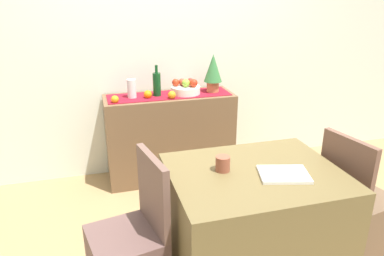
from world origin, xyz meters
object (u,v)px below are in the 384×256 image
object	(u,v)px
sideboard_console	(170,137)
wine_bottle	(157,84)
chair_by_corner	(354,219)
potted_plant	(213,71)
dining_table	(252,224)
coffee_cup	(223,164)
fruit_bowl	(186,90)
open_book	(284,174)
ceramic_vase	(132,89)

from	to	relation	value
sideboard_console	wine_bottle	bearing A→B (deg)	180.00
chair_by_corner	wine_bottle	bearing A→B (deg)	126.81
potted_plant	dining_table	bearing A→B (deg)	-98.55
coffee_cup	chair_by_corner	bearing A→B (deg)	-4.02
wine_bottle	chair_by_corner	distance (m)	1.94
sideboard_console	coffee_cup	size ratio (longest dim) A/B	13.17
fruit_bowl	potted_plant	bearing A→B (deg)	0.00
wine_bottle	open_book	xyz separation A→B (m)	(0.45, -1.55, -0.20)
chair_by_corner	fruit_bowl	bearing A→B (deg)	119.38
sideboard_console	fruit_bowl	distance (m)	0.48
wine_bottle	coffee_cup	bearing A→B (deg)	-84.49
wine_bottle	dining_table	xyz separation A→B (m)	(0.32, -1.45, -0.58)
sideboard_console	potted_plant	bearing A→B (deg)	0.00
potted_plant	ceramic_vase	bearing A→B (deg)	180.00
fruit_bowl	ceramic_vase	distance (m)	0.50
ceramic_vase	dining_table	bearing A→B (deg)	-69.32
open_book	coffee_cup	bearing A→B (deg)	168.67
wine_bottle	open_book	distance (m)	1.62
sideboard_console	open_book	xyz separation A→B (m)	(0.34, -1.55, 0.33)
coffee_cup	dining_table	bearing A→B (deg)	-19.09
wine_bottle	chair_by_corner	xyz separation A→B (m)	(1.09, -1.46, -0.68)
sideboard_console	wine_bottle	world-z (taller)	wine_bottle
open_book	chair_by_corner	world-z (taller)	chair_by_corner
ceramic_vase	open_book	xyz separation A→B (m)	(0.68, -1.55, -0.17)
ceramic_vase	chair_by_corner	xyz separation A→B (m)	(1.32, -1.46, -0.65)
sideboard_console	potted_plant	size ratio (longest dim) A/B	3.33
sideboard_console	coffee_cup	bearing A→B (deg)	-89.13
fruit_bowl	dining_table	world-z (taller)	fruit_bowl
wine_bottle	coffee_cup	world-z (taller)	wine_bottle
fruit_bowl	open_book	bearing A→B (deg)	-83.28
potted_plant	chair_by_corner	distance (m)	1.74
dining_table	ceramic_vase	bearing A→B (deg)	110.68
fruit_bowl	coffee_cup	bearing A→B (deg)	-95.60
ceramic_vase	coffee_cup	size ratio (longest dim) A/B	1.89
fruit_bowl	coffee_cup	world-z (taller)	fruit_bowl
ceramic_vase	fruit_bowl	bearing A→B (deg)	0.00
fruit_bowl	chair_by_corner	xyz separation A→B (m)	(0.82, -1.46, -0.61)
open_book	coffee_cup	world-z (taller)	coffee_cup
wine_bottle	ceramic_vase	xyz separation A→B (m)	(-0.23, -0.00, -0.03)
potted_plant	chair_by_corner	size ratio (longest dim) A/B	0.40
sideboard_console	ceramic_vase	size ratio (longest dim) A/B	6.97
ceramic_vase	coffee_cup	bearing A→B (deg)	-75.34
potted_plant	chair_by_corner	world-z (taller)	potted_plant
wine_bottle	coffee_cup	size ratio (longest dim) A/B	3.15
fruit_bowl	dining_table	distance (m)	1.54
potted_plant	chair_by_corner	bearing A→B (deg)	-69.23
coffee_cup	chair_by_corner	xyz separation A→B (m)	(0.96, -0.07, -0.52)
ceramic_vase	potted_plant	size ratio (longest dim) A/B	0.48
fruit_bowl	coffee_cup	distance (m)	1.40
chair_by_corner	dining_table	bearing A→B (deg)	179.77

